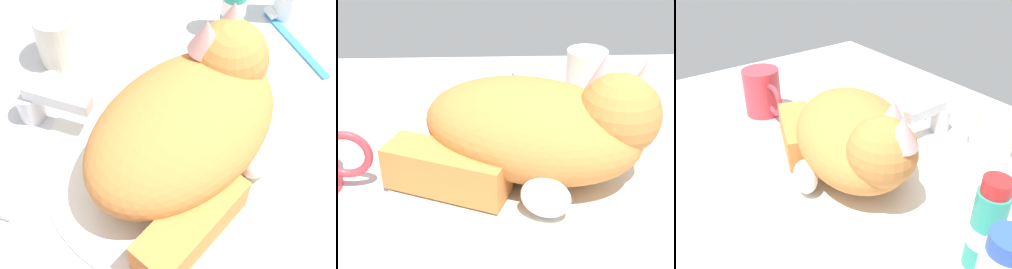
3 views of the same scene
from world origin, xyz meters
The scene contains 7 objects.
ground_plane centered at (0.00, 0.00, -1.50)cm, with size 110.00×82.50×3.00cm, color silver.
sink_basin centered at (0.00, 0.00, 0.34)cm, with size 35.23×35.23×0.68cm, color silver.
faucet centered at (0.00, 19.54, 2.89)cm, with size 13.33×10.79×6.49cm.
cat centered at (1.15, -0.81, 6.65)cm, with size 33.82×26.87×14.92cm.
rinse_cup centered at (11.00, 21.71, 4.09)cm, with size 6.62×6.62×8.17cm.
soap_dish centered at (-10.52, 19.25, 0.60)cm, with size 9.00×6.40×1.20cm, color white.
soap_bar centered at (-10.52, 19.25, 2.56)cm, with size 7.35×4.58×2.71cm, color white.
Camera 2 is at (-4.66, -49.42, 33.87)cm, focal length 50.02 mm.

